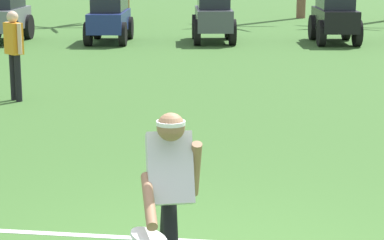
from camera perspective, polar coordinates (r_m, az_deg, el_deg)
frisbee_thrower at (r=5.69m, az=-1.51°, el=-5.35°), size 0.47×1.12×1.42m
frisbee_in_flight at (r=5.28m, az=-3.12°, el=-8.92°), size 0.31×0.31×0.10m
teammate_deep at (r=13.30m, az=-13.20°, el=5.43°), size 0.38×0.42×1.56m
parked_car_slot_b at (r=22.15m, az=-13.95°, el=7.70°), size 1.28×2.40×1.40m
parked_car_slot_c at (r=21.59m, az=-6.10°, el=7.83°), size 1.21×2.43×1.34m
parked_car_slot_d at (r=21.54m, az=1.84°, el=7.94°), size 1.22×2.38×1.40m
parked_car_slot_e at (r=21.68m, az=11.03°, el=7.74°), size 1.17×2.35×1.40m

